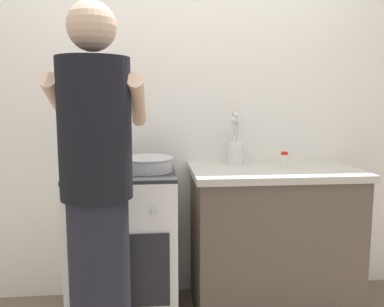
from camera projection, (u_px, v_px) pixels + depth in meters
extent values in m
cube|color=silver|center=(209.00, 109.00, 2.64)|extent=(3.20, 0.10, 2.50)
cube|color=brown|center=(272.00, 243.00, 2.44)|extent=(0.96, 0.56, 0.86)
cube|color=#B7B2A8|center=(274.00, 171.00, 2.38)|extent=(1.00, 0.60, 0.04)
cube|color=white|center=(125.00, 246.00, 2.35)|extent=(0.60, 0.60, 0.88)
cube|color=#232326|center=(123.00, 172.00, 2.29)|extent=(0.60, 0.60, 0.02)
cube|color=black|center=(121.00, 272.00, 2.05)|extent=(0.51, 0.01, 0.40)
cylinder|color=silver|center=(83.00, 213.00, 1.99)|extent=(0.04, 0.01, 0.04)
cylinder|color=silver|center=(119.00, 213.00, 2.00)|extent=(0.04, 0.01, 0.04)
cylinder|color=silver|center=(155.00, 212.00, 2.02)|extent=(0.04, 0.01, 0.04)
cylinder|color=#B2B2B7|center=(99.00, 161.00, 2.31)|extent=(0.18, 0.18, 0.10)
cube|color=black|center=(80.00, 154.00, 2.29)|extent=(0.04, 0.02, 0.01)
cube|color=black|center=(118.00, 153.00, 2.31)|extent=(0.04, 0.02, 0.01)
cylinder|color=#B7B7BC|center=(147.00, 164.00, 2.27)|extent=(0.29, 0.29, 0.08)
torus|color=#B7B7BC|center=(147.00, 158.00, 2.26)|extent=(0.31, 0.31, 0.01)
cylinder|color=silver|center=(236.00, 153.00, 2.53)|extent=(0.10, 0.10, 0.14)
cylinder|color=silver|center=(235.00, 139.00, 2.52)|extent=(0.05, 0.05, 0.29)
sphere|color=silver|center=(235.00, 115.00, 2.50)|extent=(0.03, 0.03, 0.03)
cylinder|color=#B7BABF|center=(236.00, 142.00, 2.53)|extent=(0.04, 0.02, 0.23)
sphere|color=#B7BABF|center=(236.00, 122.00, 2.51)|extent=(0.03, 0.03, 0.03)
cylinder|color=silver|center=(233.00, 142.00, 2.50)|extent=(0.03, 0.03, 0.25)
sphere|color=silver|center=(234.00, 120.00, 2.48)|extent=(0.03, 0.03, 0.03)
cylinder|color=#9E7547|center=(234.00, 139.00, 2.53)|extent=(0.05, 0.03, 0.30)
sphere|color=#9E7547|center=(235.00, 114.00, 2.51)|extent=(0.03, 0.03, 0.03)
cylinder|color=silver|center=(284.00, 161.00, 2.39)|extent=(0.04, 0.04, 0.08)
cylinder|color=red|center=(284.00, 153.00, 2.38)|extent=(0.04, 0.04, 0.02)
cylinder|color=black|center=(101.00, 298.00, 1.72)|extent=(0.26, 0.26, 0.90)
cylinder|color=black|center=(95.00, 129.00, 1.62)|extent=(0.30, 0.30, 0.58)
sphere|color=#D3AA8C|center=(92.00, 26.00, 1.57)|extent=(0.20, 0.20, 0.20)
cylinder|color=#D3AA8C|center=(59.00, 102.00, 1.73)|extent=(0.07, 0.41, 0.24)
cylinder|color=#D3AA8C|center=(137.00, 102.00, 1.76)|extent=(0.07, 0.41, 0.24)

